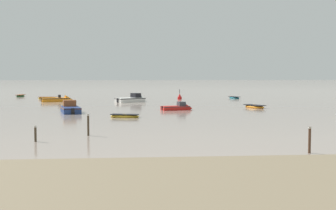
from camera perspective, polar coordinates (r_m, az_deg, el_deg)
name	(u,v)px	position (r m, az deg, el deg)	size (l,w,h in m)	color
rowboat_moored_1	(125,116)	(56.50, -5.37, -1.38)	(3.83, 2.22, 0.57)	gold
motorboat_moored_0	(134,100)	(88.60, -4.16, 0.63)	(6.69, 5.54, 2.49)	white
rowboat_moored_3	(234,98)	(101.99, 8.18, 0.90)	(2.26, 4.08, 0.61)	#197084
motorboat_moored_2	(60,100)	(91.67, -13.17, 0.59)	(6.45, 3.88, 2.09)	orange
motorboat_moored_3	(180,108)	(68.33, 1.48, -0.38)	(5.03, 2.78, 1.82)	red
rowboat_moored_4	(48,98)	(102.18, -14.62, 0.83)	(4.36, 2.09, 0.66)	gold
motorboat_moored_4	(70,109)	(65.62, -12.02, -0.54)	(3.61, 6.83, 2.47)	navy
rowboat_moored_5	(20,96)	(115.20, -17.75, 1.09)	(1.72, 4.34, 0.67)	#23602D
rowboat_moored_7	(254,107)	(73.70, 10.63, -0.21)	(3.03, 4.54, 0.68)	orange
channel_buoy	(180,97)	(97.22, 1.45, 0.97)	(0.90, 0.90, 2.30)	red
mooring_post_near	(88,126)	(40.06, -9.82, -2.52)	(0.22, 0.22, 2.03)	#3F3323
mooring_post_left	(310,141)	(32.12, 17.07, -4.23)	(0.22, 0.22, 1.96)	#4D3323
mooring_post_right	(35,134)	(37.45, -16.05, -3.46)	(0.22, 0.22, 1.37)	#3E3323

